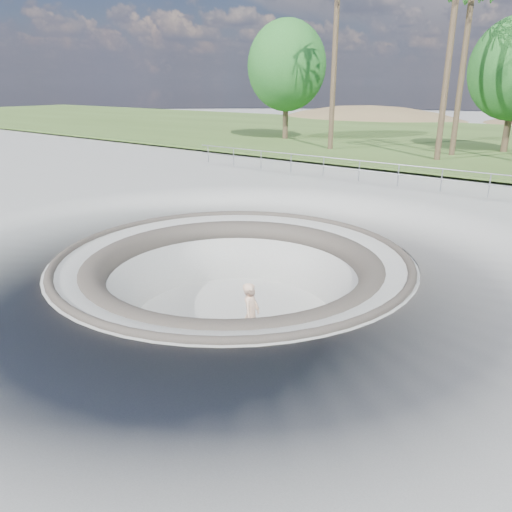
# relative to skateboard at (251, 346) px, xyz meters

# --- Properties ---
(ground) EXTENTS (180.00, 180.00, 0.00)m
(ground) POSITION_rel_skateboard_xyz_m (-1.62, 1.24, 1.83)
(ground) COLOR #A7A8A2
(ground) RESTS_ON ground
(skate_bowl) EXTENTS (14.00, 14.00, 4.10)m
(skate_bowl) POSITION_rel_skateboard_xyz_m (-1.62, 1.24, 0.00)
(skate_bowl) COLOR #A7A8A2
(skate_bowl) RESTS_ON ground
(grass_strip) EXTENTS (180.00, 36.00, 0.12)m
(grass_strip) POSITION_rel_skateboard_xyz_m (-1.62, 35.24, 2.05)
(grass_strip) COLOR #3C5421
(grass_strip) RESTS_ON ground
(safety_railing) EXTENTS (25.00, 0.06, 1.03)m
(safety_railing) POSITION_rel_skateboard_xyz_m (-1.62, 13.24, 2.52)
(safety_railing) COLOR gray
(safety_railing) RESTS_ON ground
(skateboard) EXTENTS (0.85, 0.45, 0.08)m
(skateboard) POSITION_rel_skateboard_xyz_m (0.00, 0.00, 0.00)
(skateboard) COLOR olive
(skateboard) RESTS_ON ground
(skater) EXTENTS (0.61, 0.75, 1.78)m
(skater) POSITION_rel_skateboard_xyz_m (0.00, -0.00, 0.91)
(skater) COLOR beige
(skater) RESTS_ON skateboard
(bushy_tree_left) EXTENTS (6.52, 5.92, 9.40)m
(bushy_tree_left) POSITION_rel_skateboard_xyz_m (-16.96, 26.38, 7.84)
(bushy_tree_left) COLOR brown
(bushy_tree_left) RESTS_ON ground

